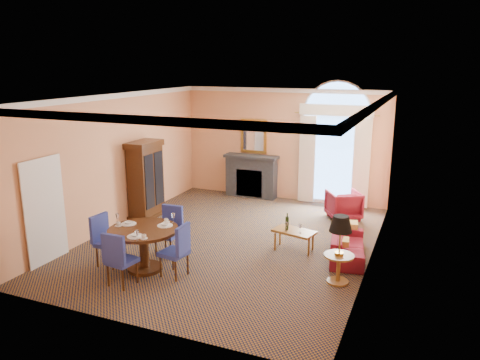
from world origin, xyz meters
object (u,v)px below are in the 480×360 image
at_px(armchair, 344,205).
at_px(side_table, 340,240).
at_px(sofa, 348,245).
at_px(armoire, 146,181).
at_px(coffee_table, 294,231).
at_px(dining_table, 144,240).

height_order(armchair, side_table, side_table).
relative_size(sofa, armchair, 2.12).
height_order(armoire, side_table, armoire).
relative_size(armchair, coffee_table, 0.83).
xyz_separation_m(armoire, sofa, (5.27, -0.62, -0.71)).
distance_m(coffee_table, side_table, 1.70).
xyz_separation_m(dining_table, armchair, (2.97, 4.57, -0.25)).
bearing_deg(armoire, sofa, -6.73).
height_order(armoire, coffee_table, armoire).
distance_m(sofa, side_table, 1.38).
bearing_deg(armoire, dining_table, -57.32).
xyz_separation_m(armchair, side_table, (0.58, -3.68, 0.45)).
xyz_separation_m(armoire, side_table, (5.32, -1.87, -0.14)).
bearing_deg(dining_table, armoire, 122.68).
height_order(armoire, armchair, armoire).
distance_m(armoire, side_table, 5.64).
xyz_separation_m(sofa, side_table, (0.05, -1.25, 0.57)).
distance_m(armoire, coffee_table, 4.23).
relative_size(armoire, sofa, 1.17).
distance_m(armchair, side_table, 3.76).
distance_m(dining_table, armchair, 5.45).
bearing_deg(armoire, coffee_table, -9.75).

